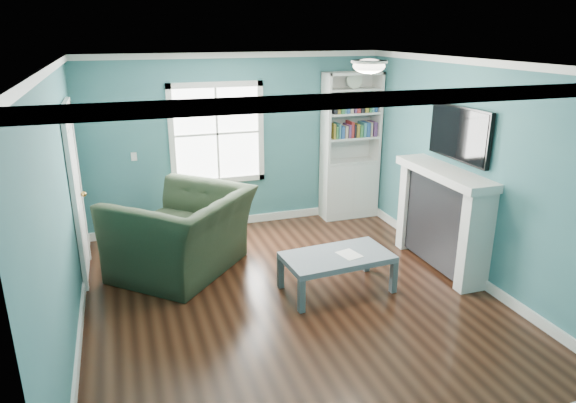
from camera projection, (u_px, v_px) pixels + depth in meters
name	position (u px, v px, depth m)	size (l,w,h in m)	color
floor	(291.00, 298.00, 5.84)	(5.00, 5.00, 0.00)	black
room_walls	(291.00, 163.00, 5.34)	(5.00, 5.00, 5.00)	#346A74
trim	(291.00, 195.00, 5.45)	(4.50, 5.00, 2.60)	white
window	(217.00, 134.00, 7.52)	(1.40, 0.06, 1.50)	white
bookshelf	(350.00, 161.00, 8.15)	(0.90, 0.35, 2.31)	silver
fireplace	(442.00, 220.00, 6.44)	(0.44, 1.58, 1.30)	black
tv	(460.00, 133.00, 6.13)	(0.06, 1.10, 0.65)	black
door	(76.00, 192.00, 6.09)	(0.12, 0.98, 2.17)	silver
ceiling_fixture	(369.00, 65.00, 5.39)	(0.38, 0.38, 0.15)	white
light_switch	(134.00, 157.00, 7.24)	(0.08, 0.01, 0.12)	white
recliner	(181.00, 220.00, 6.31)	(1.56, 1.01, 1.36)	black
coffee_table	(337.00, 259.00, 5.91)	(1.28, 0.76, 0.45)	#4B555A
paper_sheet	(349.00, 254.00, 5.90)	(0.21, 0.27, 0.00)	white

